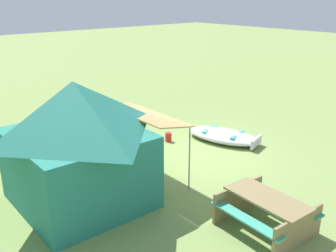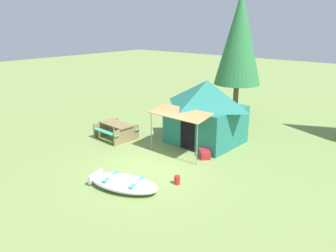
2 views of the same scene
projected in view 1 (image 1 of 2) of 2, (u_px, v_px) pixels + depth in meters
name	position (u px, v px, depth m)	size (l,w,h in m)	color
ground_plane	(194.00, 156.00, 11.73)	(80.00, 80.00, 0.00)	#7C964F
beached_rowboat	(223.00, 136.00, 12.82)	(2.73, 1.79, 0.38)	silver
canvas_cabin_tent	(77.00, 142.00, 8.69)	(3.22, 3.93, 2.90)	#277C6E
picnic_table	(266.00, 209.00, 7.93)	(1.84, 1.60, 0.75)	olive
cooler_box	(114.00, 163.00, 10.82)	(0.59, 0.37, 0.33)	#B5242E
fuel_can	(168.00, 137.00, 12.82)	(0.21, 0.21, 0.30)	red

